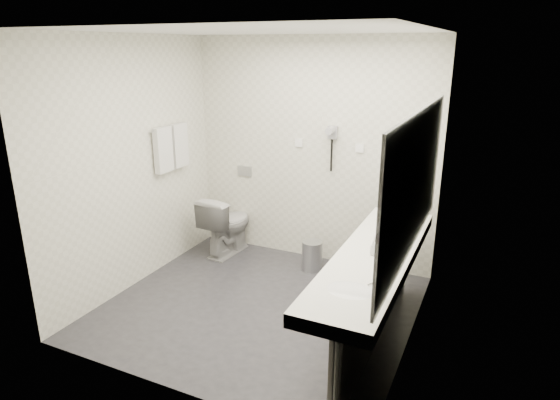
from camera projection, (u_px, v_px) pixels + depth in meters
The scene contains 31 objects.
floor at pixel (259, 306), 4.61m from camera, with size 2.80×2.80×0.00m, color #2C2B31.
ceiling at pixel (255, 30), 3.84m from camera, with size 2.80×2.80×0.00m, color white.
wall_back at pixel (312, 153), 5.35m from camera, with size 2.80×2.80×0.00m, color silver.
wall_front at pixel (164, 230), 3.10m from camera, with size 2.80×2.80×0.00m, color silver.
wall_left at pixel (133, 165), 4.79m from camera, with size 2.60×2.60×0.00m, color silver.
wall_right at pixel (420, 202), 3.66m from camera, with size 2.60×2.60×0.00m, color silver.
vanity_counter at pixel (374, 259), 3.74m from camera, with size 0.55×2.20×0.10m, color white.
vanity_panel at pixel (374, 308), 3.86m from camera, with size 0.03×2.15×0.75m, color gray.
vanity_post_near at pixel (336, 389), 2.95m from camera, with size 0.06×0.06×0.75m, color silver.
vanity_post_far at pixel (404, 259), 4.74m from camera, with size 0.06×0.06×0.75m, color silver.
mirror at pixel (416, 183), 3.43m from camera, with size 0.02×2.20×1.05m, color #B2BCC6.
basin_near at pixel (350, 292), 3.16m from camera, with size 0.40×0.31×0.05m, color white.
basin_far at pixel (393, 228), 4.29m from camera, with size 0.40×0.31×0.05m, color white.
faucet_near at pixel (380, 286), 3.06m from camera, with size 0.04×0.04×0.15m, color silver.
faucet_far at pixel (416, 222), 4.18m from camera, with size 0.04×0.04×0.15m, color silver.
soap_bottle_a at pixel (383, 242), 3.82m from camera, with size 0.04×0.04×0.10m, color white.
soap_bottle_b at pixel (378, 237), 3.93m from camera, with size 0.06×0.06×0.08m, color white.
soap_bottle_c at pixel (373, 248), 3.67m from camera, with size 0.05×0.05×0.12m, color white.
glass_left at pixel (401, 237), 3.92m from camera, with size 0.05×0.05×0.10m, color silver.
toilet at pixel (227, 224), 5.71m from camera, with size 0.40×0.71×0.72m, color white.
flush_plate at pixel (245, 171), 5.77m from camera, with size 0.18×0.02×0.12m, color #B2B5BA.
pedal_bin at pixel (312, 256), 5.33m from camera, with size 0.23×0.23×0.32m, color #B2B5BA.
bin_lid at pixel (313, 242), 5.27m from camera, with size 0.23×0.23×0.01m, color #B2B5BA.
towel_rail at pixel (169, 127), 5.15m from camera, with size 0.02×0.02×0.62m, color silver.
towel_near at pixel (163, 150), 5.09m from camera, with size 0.07×0.24×0.48m, color silver.
towel_far at pixel (179, 145), 5.34m from camera, with size 0.07×0.24×0.48m, color silver.
dryer_cradle at pixel (333, 132), 5.14m from camera, with size 0.10×0.04×0.14m, color #9B9BA0.
dryer_barrel at pixel (331, 131), 5.07m from camera, with size 0.08×0.08×0.14m, color #9B9BA0.
dryer_cord at pixel (331, 155), 5.21m from camera, with size 0.02×0.02×0.35m, color black.
switch_plate_a at pixel (299, 143), 5.37m from camera, with size 0.09×0.02×0.09m, color white.
switch_plate_b at pixel (360, 148), 5.08m from camera, with size 0.09×0.02×0.09m, color white.
Camera 1 is at (1.91, -3.61, 2.38)m, focal length 30.83 mm.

